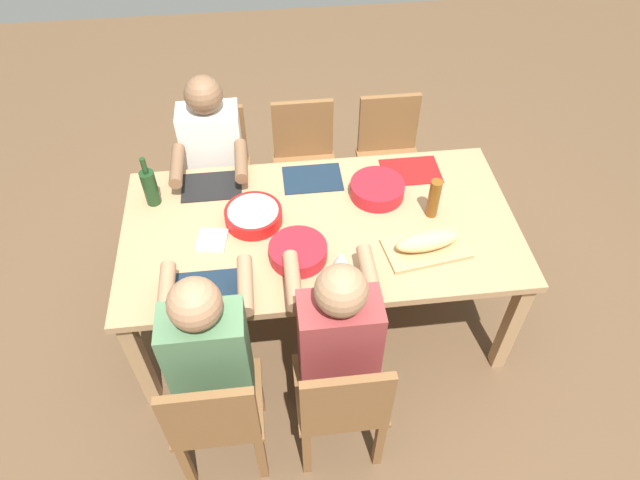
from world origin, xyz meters
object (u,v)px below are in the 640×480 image
Objects in this scene: diner_near_center at (337,339)px; chair_near_left at (216,415)px; chair_far_left at (218,166)px; napkin_stack at (212,240)px; dining_table at (320,235)px; cutting_board at (426,248)px; diner_far_left at (213,158)px; bread_loaf at (428,241)px; chair_far_right at (389,154)px; serving_bowl_salad at (298,251)px; wine_bottle at (150,187)px; serving_bowl_pasta at (253,215)px; chair_far_center at (305,160)px; chair_near_center at (342,401)px; diner_near_left at (210,352)px; serving_bowl_greens at (377,188)px; wine_glass at (341,260)px; beer_bottle at (434,198)px.

diner_near_center reaches higher than chair_near_left.
chair_far_left reaches higher than napkin_stack.
dining_table is 0.55m from cutting_board.
bread_loaf is (1.04, -0.88, 0.11)m from diner_far_left.
chair_far_right is 3.05× the size of serving_bowl_salad.
dining_table is at bearing 90.00° from diner_near_center.
wine_bottle is (-0.72, 0.47, 0.07)m from serving_bowl_salad.
serving_bowl_pasta is at bearing -138.79° from chair_far_right.
chair_far_center is at bearing 82.94° from serving_bowl_salad.
chair_far_center is at bearing 90.00° from chair_near_center.
diner_near_center is at bearing 0.00° from diner_near_left.
chair_far_left is 0.28m from diner_far_left.
wine_bottle is at bearing 159.65° from cutting_board.
chair_near_left is 2.93× the size of serving_bowl_pasta.
chair_far_center is 0.89m from serving_bowl_pasta.
dining_table is 2.34× the size of chair_far_center.
dining_table is 6.96× the size of serving_bowl_greens.
diner_far_left is 3.75× the size of bread_loaf.
chair_near_left is at bearing -108.12° from chair_far_center.
cutting_board is (0.49, 0.43, 0.05)m from diner_near_center.
chair_far_right and chair_far_left have the same top height.
dining_table is 0.86m from chair_near_center.
diner_far_left is (-0.55, -0.18, 0.21)m from chair_far_center.
wine_bottle reaches higher than serving_bowl_salad.
chair_far_right is 1.55m from wine_bottle.
serving_bowl_salad is (-0.68, -1.04, 0.30)m from chair_far_right.
chair_far_center is at bearing 90.00° from dining_table.
wine_glass is at bearing -112.64° from chair_far_right.
diner_near_center reaches higher than chair_far_left.
serving_bowl_greens is at bearing 10.33° from serving_bowl_pasta.
diner_far_left reaches higher than napkin_stack.
chair_near_center is 1.00× the size of chair_near_left.
diner_near_left is at bearing -152.63° from wine_glass.
beer_bottle is at bearing 1.29° from dining_table.
serving_bowl_pasta is 1.04× the size of serving_bowl_salad.
cutting_board is at bearing 14.80° from wine_glass.
diner_far_left is 0.51m from wine_bottle.
diner_near_left is at bearing -149.33° from beer_bottle.
diner_near_center is 4.30× the size of serving_bowl_salad.
chair_near_left is at bearing -149.52° from cutting_board.
chair_near_left is (-0.55, -0.84, -0.18)m from dining_table.
wine_glass is at bearing -165.20° from bread_loaf.
wine_bottle is at bearing 169.77° from beer_bottle.
chair_far_left and bread_loaf have the same top height.
wine_glass is 1.19× the size of napkin_stack.
chair_far_center is 0.71× the size of diner_far_left.
chair_far_center is 0.62m from diner_far_left.
bread_loaf is (0.49, -1.06, 0.32)m from chair_far_center.
chair_near_left is 2.66× the size of bread_loaf.
bread_loaf is at bearing -9.49° from napkin_stack.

